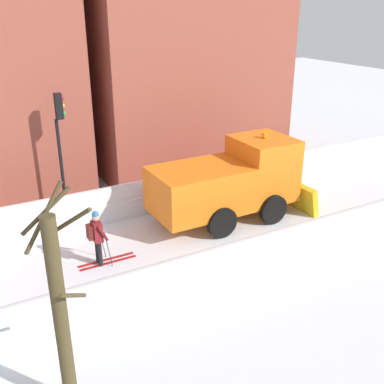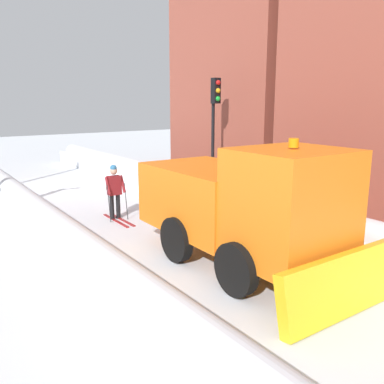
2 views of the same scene
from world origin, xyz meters
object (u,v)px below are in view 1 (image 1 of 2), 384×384
plow_truck (232,181)px  skier (97,235)px  bare_tree_near (60,312)px  traffic_light_pole (60,133)px

plow_truck → skier: (0.82, -5.40, -0.48)m
plow_truck → bare_tree_near: bearing=-53.1°
plow_truck → bare_tree_near: size_ratio=1.27×
plow_truck → traffic_light_pole: 6.38m
traffic_light_pole → bare_tree_near: 9.23m
plow_truck → traffic_light_pole: bearing=-121.2°
traffic_light_pole → bare_tree_near: (8.87, -2.34, -0.97)m
skier → traffic_light_pole: bearing=177.9°
plow_truck → skier: plow_truck is taller
traffic_light_pole → bare_tree_near: size_ratio=0.98×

